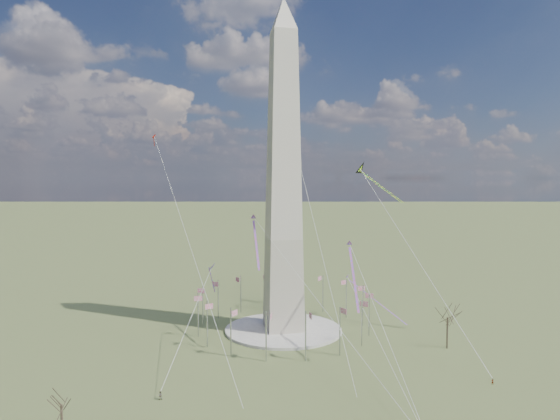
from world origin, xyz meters
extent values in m
plane|color=#555F2F|center=(0.00, 0.00, 0.00)|extent=(2000.00, 2000.00, 0.00)
cylinder|color=beige|center=(0.00, 0.00, 0.40)|extent=(36.00, 36.00, 0.80)
pyramid|color=#B8B5A2|center=(0.00, 0.00, 95.80)|extent=(9.90, 9.90, 10.00)
cylinder|color=#B5B8BC|center=(26.00, 0.00, 6.50)|extent=(0.36, 0.36, 13.00)
cube|color=#BC193C|center=(26.00, 1.30, 11.80)|extent=(2.40, 0.08, 1.50)
cylinder|color=#B5B8BC|center=(24.02, 9.95, 6.50)|extent=(0.36, 0.36, 13.00)
cube|color=#BC193C|center=(23.52, 11.15, 11.80)|extent=(2.25, 0.99, 1.50)
cylinder|color=#B5B8BC|center=(18.38, 18.38, 6.50)|extent=(0.36, 0.36, 13.00)
cube|color=#BC193C|center=(17.47, 19.30, 11.80)|extent=(1.75, 1.75, 1.50)
cylinder|color=#B5B8BC|center=(9.95, 24.02, 6.50)|extent=(0.36, 0.36, 13.00)
cube|color=#BC193C|center=(8.75, 24.52, 11.80)|extent=(0.99, 2.25, 1.50)
cylinder|color=#B5B8BC|center=(0.00, 26.00, 6.50)|extent=(0.36, 0.36, 13.00)
cube|color=#BC193C|center=(-1.30, 26.00, 11.80)|extent=(0.08, 2.40, 1.50)
cylinder|color=#B5B8BC|center=(-9.95, 24.02, 6.50)|extent=(0.36, 0.36, 13.00)
cube|color=#BC193C|center=(-11.15, 23.52, 11.80)|extent=(0.99, 2.25, 1.50)
cylinder|color=#B5B8BC|center=(-18.38, 18.38, 6.50)|extent=(0.36, 0.36, 13.00)
cube|color=#BC193C|center=(-19.30, 17.47, 11.80)|extent=(1.75, 1.75, 1.50)
cylinder|color=#B5B8BC|center=(-24.02, 9.95, 6.50)|extent=(0.36, 0.36, 13.00)
cube|color=#BC193C|center=(-24.52, 8.75, 11.80)|extent=(2.25, 0.99, 1.50)
cylinder|color=#B5B8BC|center=(-26.00, 0.00, 6.50)|extent=(0.36, 0.36, 13.00)
cube|color=#BC193C|center=(-26.00, -1.30, 11.80)|extent=(2.40, 0.08, 1.50)
cylinder|color=#B5B8BC|center=(-24.02, -9.95, 6.50)|extent=(0.36, 0.36, 13.00)
cube|color=#BC193C|center=(-23.52, -11.15, 11.80)|extent=(2.25, 0.99, 1.50)
cylinder|color=#B5B8BC|center=(-18.38, -18.38, 6.50)|extent=(0.36, 0.36, 13.00)
cube|color=#BC193C|center=(-17.47, -19.30, 11.80)|extent=(1.75, 1.75, 1.50)
cylinder|color=#B5B8BC|center=(-9.95, -24.02, 6.50)|extent=(0.36, 0.36, 13.00)
cube|color=#BC193C|center=(-8.75, -24.52, 11.80)|extent=(0.99, 2.25, 1.50)
cylinder|color=#B5B8BC|center=(0.00, -26.00, 6.50)|extent=(0.36, 0.36, 13.00)
cube|color=#BC193C|center=(1.30, -26.00, 11.80)|extent=(0.08, 2.40, 1.50)
cylinder|color=#B5B8BC|center=(9.95, -24.02, 6.50)|extent=(0.36, 0.36, 13.00)
cube|color=#BC193C|center=(11.15, -23.52, 11.80)|extent=(0.99, 2.25, 1.50)
cylinder|color=#B5B8BC|center=(18.38, -18.38, 6.50)|extent=(0.36, 0.36, 13.00)
cube|color=#BC193C|center=(19.30, -17.47, 11.80)|extent=(1.75, 1.75, 1.50)
cylinder|color=#B5B8BC|center=(24.02, -9.95, 6.50)|extent=(0.36, 0.36, 13.00)
cube|color=#BC193C|center=(24.52, -8.75, 11.80)|extent=(2.25, 0.99, 1.50)
cylinder|color=#4E3D2F|center=(40.84, -25.08, 4.38)|extent=(0.43, 0.43, 8.75)
imported|color=gray|center=(37.83, -49.42, 0.75)|extent=(0.56, 0.37, 1.50)
imported|color=gray|center=(-36.17, -41.16, 0.91)|extent=(0.89, 0.70, 1.82)
cube|color=yellow|center=(37.16, 10.73, 44.01)|extent=(10.71, 10.58, 10.25)
cube|color=yellow|center=(35.85, 9.40, 44.01)|extent=(10.71, 10.58, 10.25)
cube|color=navy|center=(-21.58, 3.27, 20.13)|extent=(2.11, 3.10, 2.37)
cube|color=#E04923|center=(-21.58, 3.27, 16.23)|extent=(2.10, 2.49, 8.18)
cube|color=#E04923|center=(14.10, -23.05, 20.58)|extent=(5.71, 20.85, 13.36)
cube|color=#E04923|center=(-9.69, -7.35, 28.32)|extent=(2.19, 19.01, 11.92)
cube|color=#E04923|center=(31.22, 0.72, 7.30)|extent=(15.00, 13.83, 12.41)
cube|color=red|center=(-39.11, 37.42, 62.15)|extent=(1.40, 1.63, 1.61)
cube|color=red|center=(-39.11, 37.42, 60.40)|extent=(0.44, 1.40, 3.68)
cube|color=silver|center=(9.70, 40.33, 75.18)|extent=(1.39, 1.70, 1.64)
cube|color=silver|center=(9.70, 40.33, 73.39)|extent=(0.48, 1.43, 3.76)
camera|label=1|loc=(-33.16, -147.53, 47.10)|focal=32.00mm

